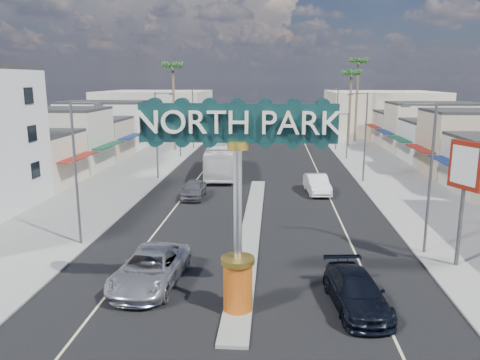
% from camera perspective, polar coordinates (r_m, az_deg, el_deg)
% --- Properties ---
extents(ground, '(160.00, 160.00, 0.00)m').
position_cam_1_polar(ground, '(48.40, 2.31, -0.08)').
color(ground, gray).
rests_on(ground, ground).
extents(road, '(20.00, 120.00, 0.01)m').
position_cam_1_polar(road, '(48.40, 2.31, -0.07)').
color(road, black).
rests_on(road, ground).
extents(median_island, '(1.30, 30.00, 0.16)m').
position_cam_1_polar(median_island, '(32.92, 1.36, -5.85)').
color(median_island, gray).
rests_on(median_island, ground).
extents(sidewalk_left, '(8.00, 120.00, 0.12)m').
position_cam_1_polar(sidewalk_left, '(50.79, -13.68, 0.24)').
color(sidewalk_left, gray).
rests_on(sidewalk_left, ground).
extents(sidewalk_right, '(8.00, 120.00, 0.12)m').
position_cam_1_polar(sidewalk_right, '(49.95, 18.58, -0.26)').
color(sidewalk_right, gray).
rests_on(sidewalk_right, ground).
extents(storefront_row_left, '(12.00, 42.00, 6.00)m').
position_cam_1_polar(storefront_row_left, '(65.85, -18.71, 5.21)').
color(storefront_row_left, beige).
rests_on(storefront_row_left, ground).
extents(storefront_row_right, '(12.00, 42.00, 6.00)m').
position_cam_1_polar(storefront_row_right, '(64.74, 24.58, 4.64)').
color(storefront_row_right, '#B7B29E').
rests_on(storefront_row_right, ground).
extents(backdrop_far_left, '(20.00, 20.00, 8.00)m').
position_cam_1_polar(backdrop_far_left, '(95.42, -10.18, 8.23)').
color(backdrop_far_left, '#B7B29E').
rests_on(backdrop_far_left, ground).
extents(backdrop_far_right, '(20.00, 20.00, 8.00)m').
position_cam_1_polar(backdrop_far_right, '(94.72, 16.84, 7.88)').
color(backdrop_far_right, beige).
rests_on(backdrop_far_right, ground).
extents(gateway_sign, '(8.20, 1.50, 9.15)m').
position_cam_1_polar(gateway_sign, '(19.79, -0.29, -0.50)').
color(gateway_sign, '#CF400F').
rests_on(gateway_sign, median_island).
extents(traffic_signal_left, '(5.09, 0.45, 6.00)m').
position_cam_1_polar(traffic_signal_left, '(62.48, -5.72, 6.62)').
color(traffic_signal_left, '#47474C').
rests_on(traffic_signal_left, ground).
extents(traffic_signal_right, '(5.09, 0.45, 6.00)m').
position_cam_1_polar(traffic_signal_right, '(62.03, 11.35, 6.40)').
color(traffic_signal_right, '#47474C').
rests_on(traffic_signal_right, ground).
extents(streetlight_l_near, '(2.03, 0.22, 9.00)m').
position_cam_1_polar(streetlight_l_near, '(30.22, -19.17, 1.59)').
color(streetlight_l_near, '#47474C').
rests_on(streetlight_l_near, ground).
extents(streetlight_l_mid, '(2.03, 0.22, 9.00)m').
position_cam_1_polar(streetlight_l_mid, '(49.03, -9.98, 5.91)').
color(streetlight_l_mid, '#47474C').
rests_on(streetlight_l_mid, ground).
extents(streetlight_l_far, '(2.03, 0.22, 9.00)m').
position_cam_1_polar(streetlight_l_far, '(70.48, -5.63, 7.89)').
color(streetlight_l_far, '#47474C').
rests_on(streetlight_l_far, ground).
extents(streetlight_r_near, '(2.03, 0.22, 9.00)m').
position_cam_1_polar(streetlight_r_near, '(29.16, 21.94, 1.01)').
color(streetlight_r_near, '#47474C').
rests_on(streetlight_r_near, ground).
extents(streetlight_r_mid, '(2.03, 0.22, 9.00)m').
position_cam_1_polar(streetlight_r_mid, '(48.38, 14.87, 5.60)').
color(streetlight_r_mid, '#47474C').
rests_on(streetlight_r_mid, ground).
extents(streetlight_r_far, '(2.03, 0.22, 9.00)m').
position_cam_1_polar(streetlight_r_far, '(70.03, 11.61, 7.68)').
color(streetlight_r_far, '#47474C').
rests_on(streetlight_r_far, ground).
extents(palm_left_far, '(2.60, 2.60, 13.10)m').
position_cam_1_polar(palm_left_far, '(68.83, -8.19, 13.09)').
color(palm_left_far, brown).
rests_on(palm_left_far, ground).
extents(palm_right_mid, '(2.60, 2.60, 12.10)m').
position_cam_1_polar(palm_right_mid, '(74.16, 13.41, 12.12)').
color(palm_right_mid, brown).
rests_on(palm_right_mid, ground).
extents(palm_right_far, '(2.60, 2.60, 14.10)m').
position_cam_1_polar(palm_right_far, '(80.44, 14.24, 13.33)').
color(palm_right_far, brown).
rests_on(palm_right_far, ground).
extents(suv_left, '(3.40, 6.56, 1.77)m').
position_cam_1_polar(suv_left, '(24.55, -10.87, -10.54)').
color(suv_left, '#BABBBF').
rests_on(suv_left, ground).
extents(suv_right, '(2.88, 5.71, 1.59)m').
position_cam_1_polar(suv_right, '(22.53, 14.00, -13.07)').
color(suv_right, black).
rests_on(suv_right, ground).
extents(car_parked_left, '(1.87, 4.60, 1.56)m').
position_cam_1_polar(car_parked_left, '(41.39, -5.67, -1.13)').
color(car_parked_left, '#5D5D62').
rests_on(car_parked_left, ground).
extents(car_parked_right, '(2.34, 5.37, 1.72)m').
position_cam_1_polar(car_parked_right, '(43.43, 9.36, -0.50)').
color(car_parked_right, white).
rests_on(car_parked_right, ground).
extents(city_bus, '(3.87, 12.96, 3.56)m').
position_cam_1_polar(city_bus, '(51.36, -2.31, 2.66)').
color(city_bus, silver).
rests_on(city_bus, ground).
extents(bank_pylon_sign, '(1.13, 2.10, 6.96)m').
position_cam_1_polar(bank_pylon_sign, '(27.77, 25.78, 0.81)').
color(bank_pylon_sign, '#47474C').
rests_on(bank_pylon_sign, sidewalk_right).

